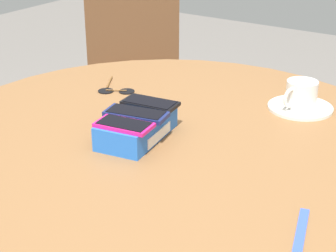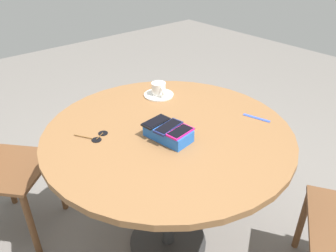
# 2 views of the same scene
# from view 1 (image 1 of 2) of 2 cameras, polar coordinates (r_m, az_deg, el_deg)

# --- Properties ---
(round_table) EXTENTS (1.16, 1.16, 0.78)m
(round_table) POSITION_cam_1_polar(r_m,az_deg,el_deg) (1.36, 0.00, -4.82)
(round_table) COLOR #2D2D2D
(round_table) RESTS_ON ground_plane
(phone_box) EXTENTS (0.22, 0.14, 0.05)m
(phone_box) POSITION_cam_1_polar(r_m,az_deg,el_deg) (1.28, -3.18, -0.09)
(phone_box) COLOR blue
(phone_box) RESTS_ON round_table
(phone_magenta) EXTENTS (0.08, 0.13, 0.01)m
(phone_magenta) POSITION_cam_1_polar(r_m,az_deg,el_deg) (1.21, -4.49, 0.12)
(phone_magenta) COLOR #D11975
(phone_magenta) RESTS_ON phone_box
(phone_navy) EXTENTS (0.09, 0.15, 0.01)m
(phone_navy) POSITION_cam_1_polar(r_m,az_deg,el_deg) (1.26, -3.25, 1.26)
(phone_navy) COLOR navy
(phone_navy) RESTS_ON phone_box
(phone_black) EXTENTS (0.08, 0.14, 0.01)m
(phone_black) POSITION_cam_1_polar(r_m,az_deg,el_deg) (1.33, -1.82, 2.35)
(phone_black) COLOR black
(phone_black) RESTS_ON phone_box
(saucer) EXTENTS (0.17, 0.17, 0.01)m
(saucer) POSITION_cam_1_polar(r_m,az_deg,el_deg) (1.49, 13.28, 1.84)
(saucer) COLOR silver
(saucer) RESTS_ON round_table
(coffee_cup) EXTENTS (0.11, 0.08, 0.07)m
(coffee_cup) POSITION_cam_1_polar(r_m,az_deg,el_deg) (1.47, 13.37, 3.23)
(coffee_cup) COLOR silver
(coffee_cup) RESTS_ON saucer
(lanyard_strap) EXTENTS (0.14, 0.05, 0.00)m
(lanyard_strap) POSITION_cam_1_polar(r_m,az_deg,el_deg) (0.99, 13.37, -10.28)
(lanyard_strap) COLOR blue
(lanyard_strap) RESTS_ON round_table
(sunglasses) EXTENTS (0.12, 0.13, 0.01)m
(sunglasses) POSITION_cam_1_polar(r_m,az_deg,el_deg) (1.58, -5.35, 3.65)
(sunglasses) COLOR black
(sunglasses) RESTS_ON round_table
(chair_near_window) EXTENTS (0.57, 0.57, 0.93)m
(chair_near_window) POSITION_cam_1_polar(r_m,az_deg,el_deg) (2.31, -3.20, 2.49)
(chair_near_window) COLOR brown
(chair_near_window) RESTS_ON ground_plane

